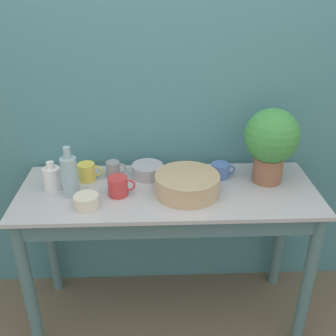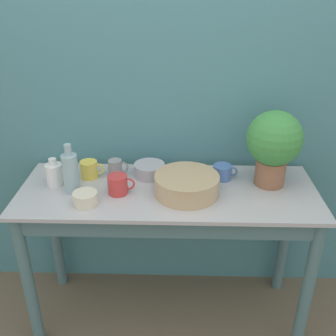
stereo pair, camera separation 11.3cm
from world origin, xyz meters
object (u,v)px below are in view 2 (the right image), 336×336
(potted_plant, at_px, (274,143))
(mug_blue, at_px, (223,172))
(bowl_wash_large, at_px, (187,185))
(mug_grey, at_px, (116,168))
(bowl_small_steel, at_px, (149,170))
(bowl_small_cream, at_px, (85,198))
(mug_yellow, at_px, (89,169))
(bottle_tall, at_px, (71,172))
(mug_red, at_px, (118,185))
(bottle_short, at_px, (54,174))

(potted_plant, distance_m, mug_blue, 0.30)
(potted_plant, xyz_separation_m, mug_blue, (-0.23, 0.05, -0.19))
(bowl_wash_large, distance_m, mug_blue, 0.25)
(bowl_wash_large, height_order, mug_grey, bowl_wash_large)
(mug_grey, height_order, bowl_small_steel, mug_grey)
(bowl_small_cream, bearing_deg, bowl_small_steel, 46.37)
(potted_plant, relative_size, mug_blue, 3.03)
(bowl_small_steel, bearing_deg, mug_yellow, -175.54)
(bottle_tall, height_order, mug_yellow, bottle_tall)
(potted_plant, xyz_separation_m, bowl_small_cream, (-0.89, -0.22, -0.20))
(bowl_small_cream, bearing_deg, mug_red, 37.47)
(bottle_short, xyz_separation_m, mug_grey, (0.29, 0.12, -0.02))
(bottle_tall, bearing_deg, mug_grey, 43.33)
(mug_grey, bearing_deg, bowl_small_cream, -108.68)
(potted_plant, relative_size, bowl_small_steel, 2.37)
(bottle_short, xyz_separation_m, mug_blue, (0.85, 0.09, -0.02))
(mug_grey, xyz_separation_m, mug_yellow, (-0.13, -0.03, 0.00))
(bottle_short, bearing_deg, bowl_wash_large, -5.75)
(mug_yellow, distance_m, bowl_small_steel, 0.31)
(bottle_tall, bearing_deg, bowl_small_cream, -52.60)
(mug_grey, distance_m, mug_yellow, 0.14)
(mug_red, bearing_deg, bottle_tall, 177.47)
(mug_blue, bearing_deg, mug_grey, 177.71)
(bottle_tall, distance_m, mug_blue, 0.77)
(mug_grey, bearing_deg, bottle_short, -158.39)
(mug_grey, relative_size, bowl_small_steel, 0.65)
(mug_blue, relative_size, bowl_small_cream, 1.11)
(bowl_wash_large, distance_m, mug_grey, 0.41)
(potted_plant, xyz_separation_m, bowl_wash_large, (-0.42, -0.11, -0.18))
(mug_red, bearing_deg, bowl_wash_large, 0.97)
(mug_blue, bearing_deg, potted_plant, -12.05)
(potted_plant, height_order, mug_blue, potted_plant)
(potted_plant, bearing_deg, mug_yellow, 177.24)
(bowl_wash_large, distance_m, bottle_short, 0.67)
(bottle_short, bearing_deg, mug_yellow, 29.31)
(mug_blue, bearing_deg, bottle_short, -173.78)
(bottle_tall, xyz_separation_m, mug_yellow, (0.05, 0.15, -0.06))
(mug_grey, bearing_deg, bottle_tall, -136.67)
(mug_red, distance_m, mug_yellow, 0.24)
(mug_blue, distance_m, bowl_small_steel, 0.38)
(mug_red, relative_size, mug_grey, 1.25)
(bowl_wash_large, xyz_separation_m, bowl_small_cream, (-0.47, -0.11, -0.02))
(bowl_wash_large, relative_size, bottle_tall, 1.24)
(bowl_wash_large, bearing_deg, mug_blue, 40.12)
(potted_plant, bearing_deg, bowl_small_cream, -166.02)
(mug_blue, bearing_deg, bowl_small_steel, 177.07)
(bottle_short, height_order, bowl_small_cream, bottle_short)
(bottle_short, distance_m, bowl_small_steel, 0.48)
(potted_plant, height_order, bowl_wash_large, potted_plant)
(mug_red, relative_size, mug_yellow, 1.06)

